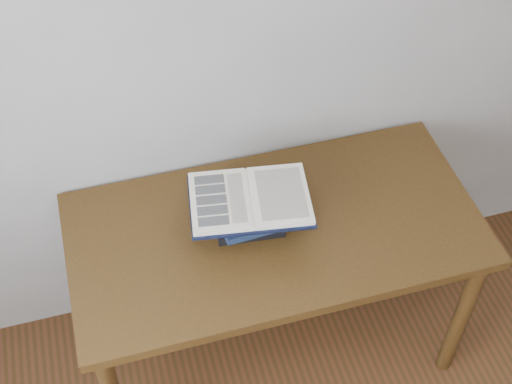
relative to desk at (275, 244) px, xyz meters
name	(u,v)px	position (x,y,z in m)	size (l,w,h in m)	color
desk	(275,244)	(0.00, 0.00, 0.00)	(1.42, 0.71, 0.76)	#4C2E13
book_stack	(248,213)	(-0.09, 0.03, 0.16)	(0.27, 0.21, 0.13)	black
open_book	(250,199)	(-0.08, 0.02, 0.24)	(0.44, 0.33, 0.03)	black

